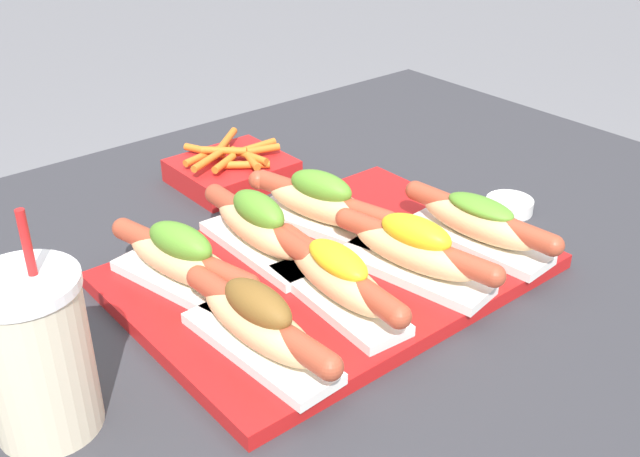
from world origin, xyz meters
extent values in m
cube|color=red|center=(-0.02, -0.06, 0.77)|extent=(0.48, 0.35, 0.02)
cube|color=white|center=(-0.19, -0.14, 0.78)|extent=(0.07, 0.19, 0.01)
ellipsoid|color=#E5C184|center=(-0.19, -0.14, 0.81)|extent=(0.06, 0.17, 0.04)
cylinder|color=#AD472D|center=(-0.19, -0.14, 0.82)|extent=(0.04, 0.20, 0.03)
sphere|color=#AD472D|center=(-0.18, -0.24, 0.82)|extent=(0.03, 0.03, 0.03)
sphere|color=#AD472D|center=(-0.19, -0.04, 0.82)|extent=(0.03, 0.03, 0.03)
ellipsoid|color=brown|center=(-0.19, -0.14, 0.83)|extent=(0.05, 0.09, 0.04)
cube|color=white|center=(-0.07, -0.13, 0.78)|extent=(0.07, 0.19, 0.01)
ellipsoid|color=#E5C184|center=(-0.07, -0.13, 0.81)|extent=(0.06, 0.17, 0.04)
cylinder|color=#AD472D|center=(-0.07, -0.13, 0.82)|extent=(0.04, 0.20, 0.03)
sphere|color=#AD472D|center=(-0.08, -0.23, 0.82)|extent=(0.03, 0.03, 0.03)
sphere|color=#AD472D|center=(-0.06, -0.02, 0.82)|extent=(0.03, 0.03, 0.03)
ellipsoid|color=yellow|center=(-0.07, -0.13, 0.83)|extent=(0.05, 0.09, 0.03)
cube|color=white|center=(0.04, -0.14, 0.78)|extent=(0.09, 0.20, 0.01)
ellipsoid|color=#E5C184|center=(0.04, -0.14, 0.81)|extent=(0.08, 0.17, 0.04)
cylinder|color=#AD472D|center=(0.04, -0.14, 0.82)|extent=(0.06, 0.20, 0.03)
sphere|color=#AD472D|center=(0.05, -0.24, 0.82)|extent=(0.03, 0.03, 0.03)
sphere|color=#AD472D|center=(0.02, -0.04, 0.82)|extent=(0.03, 0.03, 0.03)
ellipsoid|color=yellow|center=(0.04, -0.14, 0.83)|extent=(0.06, 0.10, 0.04)
cube|color=white|center=(0.15, -0.14, 0.78)|extent=(0.08, 0.19, 0.01)
ellipsoid|color=#E5C184|center=(0.15, -0.14, 0.81)|extent=(0.06, 0.17, 0.04)
cylinder|color=#AD472D|center=(0.15, -0.14, 0.82)|extent=(0.04, 0.20, 0.03)
sphere|color=#AD472D|center=(0.16, -0.24, 0.82)|extent=(0.03, 0.03, 0.03)
sphere|color=#AD472D|center=(0.14, -0.04, 0.82)|extent=(0.03, 0.03, 0.03)
ellipsoid|color=#5B992D|center=(0.15, -0.14, 0.83)|extent=(0.05, 0.09, 0.02)
cube|color=white|center=(-0.18, 0.01, 0.78)|extent=(0.10, 0.20, 0.01)
ellipsoid|color=#E5C184|center=(-0.18, 0.01, 0.81)|extent=(0.08, 0.17, 0.04)
cylinder|color=#AD472D|center=(-0.18, 0.01, 0.82)|extent=(0.07, 0.20, 0.03)
sphere|color=#AD472D|center=(-0.16, -0.09, 0.82)|extent=(0.03, 0.03, 0.03)
sphere|color=#AD472D|center=(-0.20, 0.11, 0.82)|extent=(0.03, 0.03, 0.03)
ellipsoid|color=#5B992D|center=(-0.18, 0.01, 0.84)|extent=(0.06, 0.10, 0.04)
cube|color=white|center=(-0.07, 0.02, 0.78)|extent=(0.06, 0.19, 0.01)
ellipsoid|color=#E5C184|center=(-0.07, 0.02, 0.81)|extent=(0.05, 0.17, 0.04)
cylinder|color=#AD472D|center=(-0.07, 0.02, 0.82)|extent=(0.03, 0.20, 0.03)
sphere|color=#AD472D|center=(-0.07, -0.08, 0.82)|extent=(0.03, 0.03, 0.03)
sphere|color=#AD472D|center=(-0.07, 0.12, 0.82)|extent=(0.03, 0.03, 0.03)
ellipsoid|color=#5B992D|center=(-0.07, 0.02, 0.84)|extent=(0.04, 0.09, 0.04)
cube|color=white|center=(0.03, 0.02, 0.78)|extent=(0.10, 0.20, 0.01)
ellipsoid|color=#E5C184|center=(0.03, 0.02, 0.81)|extent=(0.09, 0.17, 0.04)
cylinder|color=#AD472D|center=(0.03, 0.02, 0.82)|extent=(0.07, 0.20, 0.03)
sphere|color=#AD472D|center=(0.05, -0.08, 0.82)|extent=(0.03, 0.03, 0.03)
sphere|color=#AD472D|center=(0.00, 0.12, 0.82)|extent=(0.03, 0.03, 0.03)
ellipsoid|color=#5B992D|center=(0.03, 0.02, 0.84)|extent=(0.06, 0.10, 0.04)
cylinder|color=white|center=(0.28, -0.09, 0.77)|extent=(0.07, 0.07, 0.02)
cylinder|color=yellow|center=(0.28, -0.09, 0.77)|extent=(0.05, 0.05, 0.01)
cylinder|color=beige|center=(-0.38, -0.09, 0.83)|extent=(0.09, 0.09, 0.15)
cylinder|color=white|center=(-0.38, -0.09, 0.91)|extent=(0.10, 0.10, 0.01)
cylinder|color=red|center=(-0.37, -0.09, 0.95)|extent=(0.01, 0.01, 0.06)
cube|color=red|center=(0.04, 0.25, 0.78)|extent=(0.16, 0.14, 0.03)
cylinder|color=orange|center=(-0.01, 0.23, 0.81)|extent=(0.07, 0.04, 0.01)
cylinder|color=orange|center=(0.04, 0.20, 0.80)|extent=(0.06, 0.05, 0.01)
cylinder|color=orange|center=(0.05, 0.22, 0.81)|extent=(0.02, 0.07, 0.01)
cylinder|color=orange|center=(0.02, 0.29, 0.80)|extent=(0.04, 0.07, 0.01)
cylinder|color=orange|center=(0.01, 0.22, 0.81)|extent=(0.05, 0.04, 0.01)
cylinder|color=orange|center=(0.08, 0.24, 0.81)|extent=(0.08, 0.01, 0.01)
cylinder|color=orange|center=(0.01, 0.27, 0.80)|extent=(0.09, 0.03, 0.01)
cylinder|color=orange|center=(0.08, 0.23, 0.81)|extent=(0.06, 0.03, 0.01)
cylinder|color=orange|center=(0.05, 0.20, 0.81)|extent=(0.03, 0.06, 0.01)
cylinder|color=orange|center=(0.05, 0.28, 0.81)|extent=(0.07, 0.07, 0.01)
cylinder|color=orange|center=(0.03, 0.25, 0.81)|extent=(0.06, 0.05, 0.01)
camera|label=1|loc=(-0.52, -0.64, 1.25)|focal=42.00mm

